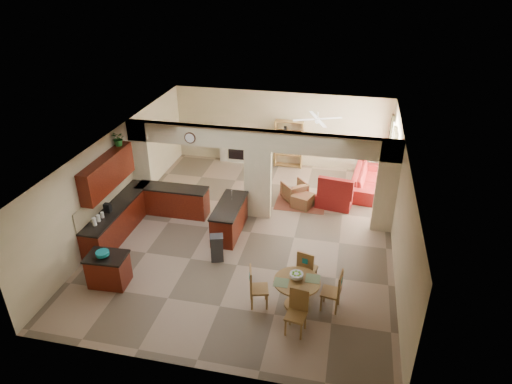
% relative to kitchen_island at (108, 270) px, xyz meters
% --- Properties ---
extents(floor, '(10.00, 10.00, 0.00)m').
position_rel_kitchen_island_xyz_m(floor, '(2.87, 2.98, -0.42)').
color(floor, gray).
rests_on(floor, ground).
extents(ceiling, '(10.00, 10.00, 0.00)m').
position_rel_kitchen_island_xyz_m(ceiling, '(2.87, 2.98, 2.38)').
color(ceiling, white).
rests_on(ceiling, wall_back).
extents(wall_back, '(8.00, 0.00, 8.00)m').
position_rel_kitchen_island_xyz_m(wall_back, '(2.87, 7.98, 0.98)').
color(wall_back, beige).
rests_on(wall_back, floor).
extents(wall_front, '(8.00, 0.00, 8.00)m').
position_rel_kitchen_island_xyz_m(wall_front, '(2.87, -2.02, 0.98)').
color(wall_front, beige).
rests_on(wall_front, floor).
extents(wall_left, '(0.00, 10.00, 10.00)m').
position_rel_kitchen_island_xyz_m(wall_left, '(-1.13, 2.98, 0.98)').
color(wall_left, beige).
rests_on(wall_left, floor).
extents(wall_right, '(0.00, 10.00, 10.00)m').
position_rel_kitchen_island_xyz_m(wall_right, '(6.87, 2.98, 0.98)').
color(wall_right, beige).
rests_on(wall_right, floor).
extents(partition_left_pier, '(0.60, 0.25, 2.80)m').
position_rel_kitchen_island_xyz_m(partition_left_pier, '(-0.83, 3.98, 0.98)').
color(partition_left_pier, beige).
rests_on(partition_left_pier, floor).
extents(partition_center_pier, '(0.80, 0.25, 2.20)m').
position_rel_kitchen_island_xyz_m(partition_center_pier, '(2.87, 3.98, 0.68)').
color(partition_center_pier, beige).
rests_on(partition_center_pier, floor).
extents(partition_right_pier, '(0.60, 0.25, 2.80)m').
position_rel_kitchen_island_xyz_m(partition_right_pier, '(6.57, 3.98, 0.98)').
color(partition_right_pier, beige).
rests_on(partition_right_pier, floor).
extents(partition_header, '(8.00, 0.25, 0.60)m').
position_rel_kitchen_island_xyz_m(partition_header, '(2.87, 3.98, 2.08)').
color(partition_header, beige).
rests_on(partition_header, partition_center_pier).
extents(kitchen_counter, '(2.52, 3.29, 1.48)m').
position_rel_kitchen_island_xyz_m(kitchen_counter, '(-0.39, 2.73, 0.05)').
color(kitchen_counter, '#3E0B07').
rests_on(kitchen_counter, floor).
extents(upper_cabinets, '(0.35, 2.40, 0.90)m').
position_rel_kitchen_island_xyz_m(upper_cabinets, '(-0.95, 2.18, 1.50)').
color(upper_cabinets, '#3E0B07').
rests_on(upper_cabinets, wall_left).
extents(peninsula, '(0.70, 1.85, 0.91)m').
position_rel_kitchen_island_xyz_m(peninsula, '(2.27, 2.86, 0.04)').
color(peninsula, '#3E0B07').
rests_on(peninsula, floor).
extents(wall_clock, '(0.34, 0.03, 0.34)m').
position_rel_kitchen_island_xyz_m(wall_clock, '(0.87, 3.83, 2.03)').
color(wall_clock, '#4B2919').
rests_on(wall_clock, partition_header).
extents(rug, '(1.60, 1.30, 0.01)m').
position_rel_kitchen_island_xyz_m(rug, '(4.07, 5.08, -0.41)').
color(rug, brown).
rests_on(rug, floor).
extents(fireplace, '(1.60, 0.35, 1.20)m').
position_rel_kitchen_island_xyz_m(fireplace, '(1.27, 7.81, 0.20)').
color(fireplace, beige).
rests_on(fireplace, floor).
extents(shelving_unit, '(1.00, 0.32, 1.80)m').
position_rel_kitchen_island_xyz_m(shelving_unit, '(3.22, 7.80, 0.48)').
color(shelving_unit, olive).
rests_on(shelving_unit, floor).
extents(window_a, '(0.02, 0.90, 1.90)m').
position_rel_kitchen_island_xyz_m(window_a, '(6.84, 5.28, 0.78)').
color(window_a, white).
rests_on(window_a, wall_right).
extents(window_b, '(0.02, 0.90, 1.90)m').
position_rel_kitchen_island_xyz_m(window_b, '(6.84, 6.98, 0.78)').
color(window_b, white).
rests_on(window_b, wall_right).
extents(glazed_door, '(0.02, 0.70, 2.10)m').
position_rel_kitchen_island_xyz_m(glazed_door, '(6.84, 6.13, 0.63)').
color(glazed_door, white).
rests_on(glazed_door, wall_right).
extents(drape_a_left, '(0.10, 0.28, 2.30)m').
position_rel_kitchen_island_xyz_m(drape_a_left, '(6.80, 4.68, 0.78)').
color(drape_a_left, '#3A1F17').
rests_on(drape_a_left, wall_right).
extents(drape_a_right, '(0.10, 0.28, 2.30)m').
position_rel_kitchen_island_xyz_m(drape_a_right, '(6.80, 5.88, 0.78)').
color(drape_a_right, '#3A1F17').
rests_on(drape_a_right, wall_right).
extents(drape_b_left, '(0.10, 0.28, 2.30)m').
position_rel_kitchen_island_xyz_m(drape_b_left, '(6.80, 6.38, 0.78)').
color(drape_b_left, '#3A1F17').
rests_on(drape_b_left, wall_right).
extents(drape_b_right, '(0.10, 0.28, 2.30)m').
position_rel_kitchen_island_xyz_m(drape_b_right, '(6.80, 7.58, 0.78)').
color(drape_b_right, '#3A1F17').
rests_on(drape_b_right, wall_right).
extents(ceiling_fan, '(1.00, 1.00, 0.10)m').
position_rel_kitchen_island_xyz_m(ceiling_fan, '(4.37, 5.98, 2.14)').
color(ceiling_fan, white).
rests_on(ceiling_fan, ceiling).
extents(kitchen_island, '(0.99, 0.74, 0.83)m').
position_rel_kitchen_island_xyz_m(kitchen_island, '(0.00, 0.00, 0.00)').
color(kitchen_island, '#3E0B07').
rests_on(kitchen_island, floor).
extents(teal_bowl, '(0.32, 0.32, 0.15)m').
position_rel_kitchen_island_xyz_m(teal_bowl, '(-0.04, -0.06, 0.49)').
color(teal_bowl, '#137F88').
rests_on(teal_bowl, kitchen_island).
extents(trash_can, '(0.39, 0.36, 0.69)m').
position_rel_kitchen_island_xyz_m(trash_can, '(2.30, 1.49, -0.07)').
color(trash_can, '#2B2B2D').
rests_on(trash_can, floor).
extents(dining_table, '(1.06, 1.06, 0.73)m').
position_rel_kitchen_island_xyz_m(dining_table, '(4.58, 0.18, 0.07)').
color(dining_table, olive).
rests_on(dining_table, floor).
extents(fruit_bowl, '(0.31, 0.31, 0.16)m').
position_rel_kitchen_island_xyz_m(fruit_bowl, '(4.55, 0.25, 0.39)').
color(fruit_bowl, '#6CBC28').
rests_on(fruit_bowl, dining_table).
extents(sofa, '(2.54, 1.21, 0.71)m').
position_rel_kitchen_island_xyz_m(sofa, '(6.17, 6.44, -0.06)').
color(sofa, maroon).
rests_on(sofa, floor).
extents(chaise, '(1.21, 1.04, 0.44)m').
position_rel_kitchen_island_xyz_m(chaise, '(5.14, 5.15, -0.20)').
color(chaise, maroon).
rests_on(chaise, floor).
extents(armchair, '(0.98, 0.99, 0.65)m').
position_rel_kitchen_island_xyz_m(armchair, '(3.82, 5.21, -0.09)').
color(armchair, maroon).
rests_on(armchair, floor).
extents(ottoman, '(0.75, 0.75, 0.43)m').
position_rel_kitchen_island_xyz_m(ottoman, '(4.14, 4.82, -0.20)').
color(ottoman, maroon).
rests_on(ottoman, floor).
extents(plant, '(0.49, 0.47, 0.43)m').
position_rel_kitchen_island_xyz_m(plant, '(-0.95, 3.02, 2.17)').
color(plant, '#16551A').
rests_on(plant, upper_cabinets).
extents(chair_north, '(0.51, 0.51, 1.02)m').
position_rel_kitchen_island_xyz_m(chair_north, '(4.71, 0.94, 0.14)').
color(chair_north, olive).
rests_on(chair_north, floor).
extents(chair_east, '(0.47, 0.47, 1.02)m').
position_rel_kitchen_island_xyz_m(chair_east, '(5.43, 0.26, 0.14)').
color(chair_east, olive).
rests_on(chair_east, floor).
extents(chair_south, '(0.48, 0.48, 1.02)m').
position_rel_kitchen_island_xyz_m(chair_south, '(4.69, -0.56, 0.14)').
color(chair_south, olive).
rests_on(chair_south, floor).
extents(chair_west, '(0.51, 0.51, 1.02)m').
position_rel_kitchen_island_xyz_m(chair_west, '(3.66, 0.01, 0.14)').
color(chair_west, olive).
rests_on(chair_west, floor).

